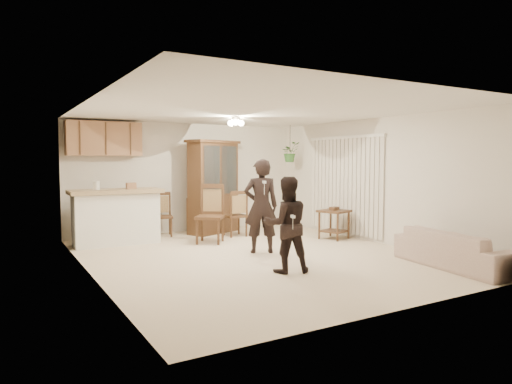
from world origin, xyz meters
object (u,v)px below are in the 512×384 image
adult (261,203)px  china_hutch (213,187)px  side_table (334,224)px  chair_bar (162,224)px  child (286,227)px  chair_hutch_left (210,226)px  chair_hutch_right (235,223)px  sofa (456,244)px

adult → china_hutch: 2.51m
side_table → chair_bar: size_ratio=0.74×
adult → china_hutch: size_ratio=0.86×
child → china_hutch: china_hutch is taller
child → side_table: size_ratio=1.92×
chair_hutch_left → chair_hutch_right: size_ratio=1.18×
sofa → side_table: size_ratio=2.66×
side_table → chair_hutch_right: (-1.63, 1.37, -0.03)m
side_table → chair_hutch_right: size_ratio=0.70×
adult → china_hutch: (0.22, 2.50, 0.14)m
side_table → chair_hutch_left: chair_hutch_left is taller
child → china_hutch: bearing=-80.6°
chair_bar → chair_hutch_right: chair_hutch_right is taller
china_hutch → chair_hutch_left: size_ratio=1.79×
adult → chair_hutch_right: bearing=-80.4°
adult → chair_hutch_right: 1.99m
child → side_table: child is taller
adult → chair_bar: adult is taller
chair_hutch_left → china_hutch: bearing=99.0°
child → side_table: bearing=-124.2°
chair_hutch_left → chair_hutch_right: chair_hutch_left is taller
chair_bar → chair_hutch_left: 1.39m
child → chair_hutch_right: child is taller
adult → chair_hutch_right: adult is taller
side_table → chair_hutch_left: size_ratio=0.60×
chair_bar → adult: bearing=-56.0°
chair_hutch_left → chair_hutch_right: bearing=68.0°
sofa → chair_bar: (-3.00, 5.09, -0.10)m
sofa → adult: bearing=46.5°
china_hutch → child: bearing=-121.4°
adult → side_table: adult is taller
child → china_hutch: (0.63, 3.91, 0.36)m
sofa → chair_hutch_left: (-2.44, 3.82, -0.03)m
adult → chair_bar: size_ratio=1.88×
china_hutch → chair_hutch_left: china_hutch is taller
sofa → adult: (-2.04, 2.48, 0.53)m
china_hutch → adult: bearing=-117.4°
chair_hutch_left → chair_hutch_right: 0.96m
side_table → chair_hutch_left: bearing=160.4°
side_table → chair_bar: chair_bar is taller
sofa → chair_hutch_right: chair_hutch_right is taller
sofa → chair_hutch_left: 4.53m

